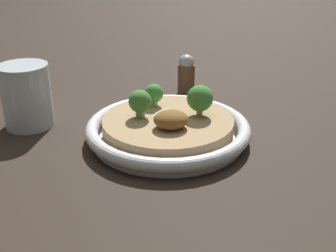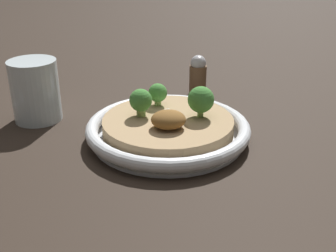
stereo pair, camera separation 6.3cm
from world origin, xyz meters
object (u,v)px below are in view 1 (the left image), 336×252
Objects in this scene: broccoli_back_left at (154,94)px; broccoli_back_right at (200,99)px; risotto_bowl at (168,129)px; drinking_glass at (27,96)px; pepper_shaker at (186,74)px; broccoli_left at (140,102)px.

broccoli_back_right reaches higher than broccoli_back_left.
drinking_glass reaches higher than risotto_bowl.
risotto_bowl is at bearing -74.42° from broccoli_back_left.
broccoli_left is at bearing -118.59° from pepper_shaker.
broccoli_left is (-0.04, 0.01, 0.04)m from risotto_bowl.
drinking_glass is at bearing 158.96° from broccoli_left.
pepper_shaker is at bearing 61.41° from broccoli_left.
broccoli_left is 0.55× the size of pepper_shaker.
broccoli_back_right reaches higher than pepper_shaker.
pepper_shaker is at bearing 61.95° from broccoli_back_left.
pepper_shaker reaches higher than risotto_bowl.
risotto_bowl is 2.44× the size of drinking_glass.
broccoli_back_left is 0.20m from drinking_glass.
pepper_shaker is (0.01, 0.19, -0.02)m from broccoli_back_right.
drinking_glass reaches higher than broccoli_back_left.
drinking_glass is 1.33× the size of pepper_shaker.
broccoli_back_left reaches higher than risotto_bowl.
broccoli_back_left is at bearing 59.67° from broccoli_left.
drinking_glass is (-0.20, 0.02, -0.00)m from broccoli_back_left.
broccoli_back_left is 0.08m from broccoli_back_right.
broccoli_back_left is 0.47× the size of pepper_shaker.
broccoli_left is at bearing 176.39° from broccoli_back_right.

